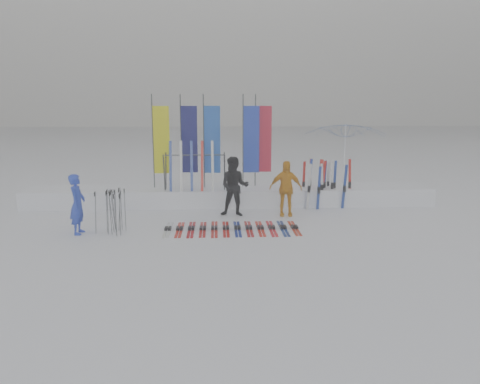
{
  "coord_description": "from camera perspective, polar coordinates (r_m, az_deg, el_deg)",
  "views": [
    {
      "loc": [
        -0.45,
        -11.47,
        3.49
      ],
      "look_at": [
        0.2,
        1.6,
        1.0
      ],
      "focal_mm": 35.0,
      "sensor_mm": 36.0,
      "label": 1
    }
  ],
  "objects": [
    {
      "name": "person_black",
      "position": [
        14.57,
        -0.67,
        0.67
      ],
      "size": [
        1.0,
        0.84,
        1.87
      ],
      "primitive_type": "imported",
      "rotation": [
        0.0,
        0.0,
        -0.15
      ],
      "color": "black",
      "rests_on": "ground"
    },
    {
      "name": "person_blue",
      "position": [
        13.31,
        -19.2,
        -1.41
      ],
      "size": [
        0.4,
        0.6,
        1.64
      ],
      "primitive_type": "imported",
      "rotation": [
        0.0,
        0.0,
        1.56
      ],
      "color": "blue",
      "rests_on": "ground"
    },
    {
      "name": "ground",
      "position": [
        11.99,
        -0.58,
        -6.14
      ],
      "size": [
        120.0,
        120.0,
        0.0
      ],
      "primitive_type": "plane",
      "color": "white",
      "rests_on": "ground"
    },
    {
      "name": "pole_cluster",
      "position": [
        13.18,
        -15.16,
        -2.3
      ],
      "size": [
        0.81,
        0.79,
        1.24
      ],
      "color": "#595B60",
      "rests_on": "ground"
    },
    {
      "name": "feather_flags",
      "position": [
        16.3,
        -3.08,
        6.38
      ],
      "size": [
        4.11,
        0.22,
        3.2
      ],
      "color": "#383A3F",
      "rests_on": "ground"
    },
    {
      "name": "person_yellow",
      "position": [
        14.68,
        5.58,
        0.45
      ],
      "size": [
        1.04,
        0.48,
        1.74
      ],
      "primitive_type": "imported",
      "rotation": [
        0.0,
        0.0,
        -0.06
      ],
      "color": "orange",
      "rests_on": "ground"
    },
    {
      "name": "ski_row",
      "position": [
        13.18,
        -1.04,
        -4.42
      ],
      "size": [
        3.73,
        1.7,
        0.07
      ],
      "color": "silver",
      "rests_on": "ground"
    },
    {
      "name": "upright_skis",
      "position": [
        16.25,
        10.11,
        0.99
      ],
      "size": [
        1.61,
        1.11,
        1.68
      ],
      "color": "red",
      "rests_on": "ground"
    },
    {
      "name": "ski_rack",
      "position": [
        15.82,
        -5.53,
        3.08
      ],
      "size": [
        2.04,
        0.8,
        1.23
      ],
      "color": "#383A3F",
      "rests_on": "ground"
    },
    {
      "name": "snow_bank",
      "position": [
        16.39,
        -1.22,
        -0.45
      ],
      "size": [
        14.0,
        1.6,
        0.6
      ],
      "primitive_type": "cube",
      "color": "white",
      "rests_on": "ground"
    },
    {
      "name": "tent_canopy",
      "position": [
        18.57,
        12.6,
        4.12
      ],
      "size": [
        4.0,
        4.04,
        2.84
      ],
      "primitive_type": "imported",
      "rotation": [
        0.0,
        0.0,
        -0.36
      ],
      "color": "white",
      "rests_on": "ground"
    }
  ]
}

